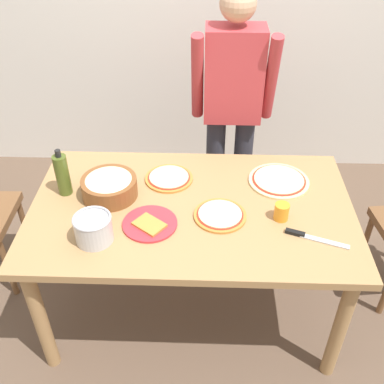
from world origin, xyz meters
The scene contains 13 objects.
ground centered at (0.00, 0.00, 0.00)m, with size 8.00×8.00×0.00m, color brown.
wall_back centered at (0.00, 1.60, 1.30)m, with size 5.60×0.10×2.60m, color silver.
dining_table centered at (0.00, 0.00, 0.67)m, with size 1.60×0.96×0.76m.
person_cook centered at (0.22, 0.76, 0.94)m, with size 0.49×0.25×1.62m.
pizza_raw_on_board centered at (0.46, 0.22, 0.77)m, with size 0.32×0.32×0.02m.
pizza_cooked_on_tray centered at (0.14, -0.07, 0.77)m, with size 0.25×0.25×0.02m.
pizza_second_cooked centered at (-0.13, 0.22, 0.77)m, with size 0.26×0.26×0.02m.
plate_with_slice centered at (-0.19, -0.15, 0.77)m, with size 0.26×0.26×0.02m.
popcorn_bowl centered at (-0.42, 0.07, 0.82)m, with size 0.28×0.28×0.11m.
olive_oil_bottle centered at (-0.65, 0.09, 0.87)m, with size 0.07×0.07×0.26m.
steel_pot centered at (-0.43, -0.25, 0.83)m, with size 0.17×0.17×0.13m.
cup_orange centered at (0.43, -0.08, 0.80)m, with size 0.07×0.07×0.09m, color orange.
chef_knife centered at (0.54, -0.21, 0.77)m, with size 0.28×0.12×0.02m.
Camera 1 is at (0.06, -1.73, 2.19)m, focal length 42.39 mm.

